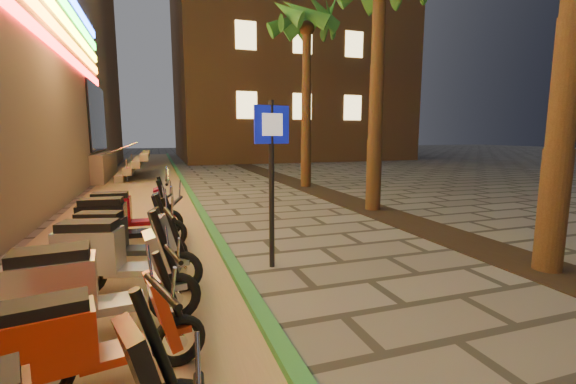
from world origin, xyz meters
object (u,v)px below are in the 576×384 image
object	(u,v)px
pedestrian_sign	(272,161)
scooter_6	(85,287)
scooter_7	(112,253)
scooter_8	(118,237)
scooter_10	(126,212)
scooter_9	(120,222)
scooter_5	(84,338)

from	to	relation	value
pedestrian_sign	scooter_6	bearing A→B (deg)	-158.07
scooter_7	scooter_8	world-z (taller)	scooter_7
scooter_6	scooter_7	bearing A→B (deg)	76.98
scooter_7	scooter_10	distance (m)	2.86
pedestrian_sign	scooter_9	xyz separation A→B (m)	(-2.29, 1.57, -1.10)
scooter_6	scooter_9	world-z (taller)	scooter_6
scooter_8	scooter_10	world-z (taller)	scooter_10
pedestrian_sign	scooter_10	world-z (taller)	pedestrian_sign
scooter_5	scooter_7	size ratio (longest dim) A/B	0.86
scooter_8	scooter_7	bearing A→B (deg)	-73.37
scooter_6	scooter_9	size ratio (longest dim) A/B	1.01
scooter_6	scooter_7	distance (m)	1.12
scooter_7	scooter_5	bearing A→B (deg)	-77.00
pedestrian_sign	scooter_5	bearing A→B (deg)	-143.15
pedestrian_sign	scooter_7	xyz separation A→B (m)	(-2.22, -0.34, -1.10)
pedestrian_sign	scooter_10	distance (m)	3.56
pedestrian_sign	scooter_6	size ratio (longest dim) A/B	1.41
scooter_7	scooter_8	xyz separation A→B (m)	(-0.03, 0.99, -0.04)
scooter_7	scooter_6	bearing A→B (deg)	-83.64
scooter_6	scooter_10	xyz separation A→B (m)	(0.10, 3.98, -0.02)
pedestrian_sign	scooter_9	world-z (taller)	pedestrian_sign
scooter_5	scooter_9	size ratio (longest dim) A/B	0.86
scooter_9	scooter_7	bearing A→B (deg)	-83.27
scooter_6	scooter_8	size ratio (longest dim) A/B	1.10
scooter_9	pedestrian_sign	bearing A→B (deg)	-29.80
pedestrian_sign	scooter_10	bearing A→B (deg)	122.13
pedestrian_sign	scooter_5	xyz separation A→B (m)	(-2.23, -2.37, -1.18)
scooter_5	pedestrian_sign	bearing A→B (deg)	35.56
scooter_6	scooter_10	distance (m)	3.98
scooter_10	scooter_8	bearing A→B (deg)	-87.97
scooter_8	pedestrian_sign	bearing A→B (deg)	-0.82
scooter_5	scooter_7	bearing A→B (deg)	78.58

